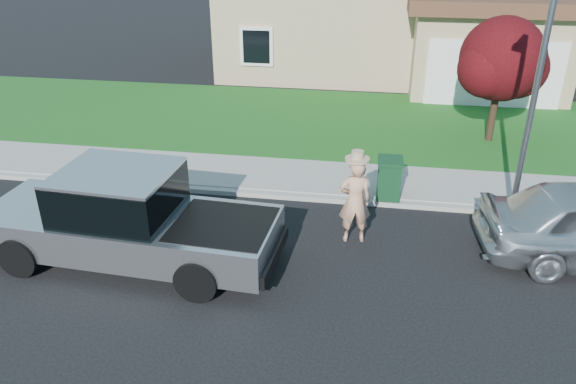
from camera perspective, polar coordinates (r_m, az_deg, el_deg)
The scene contains 9 objects.
ground at distance 11.30m, azimuth -5.22°, elevation -7.05°, with size 80.00×80.00×0.00m, color black.
curb at distance 13.57m, azimuth 1.80°, elevation -0.56°, with size 40.00×0.20×0.12m, color gray.
sidewalk at distance 14.55m, azimuth 2.36°, elevation 1.43°, with size 40.00×2.00×0.15m, color gray.
lawn at distance 18.71m, azimuth 4.05°, elevation 7.10°, with size 40.00×7.00×0.10m, color #154C19.
pickup_truck at distance 11.28m, azimuth -15.95°, elevation -2.76°, with size 5.99×2.44×1.93m.
woman at distance 11.57m, azimuth 6.82°, elevation -0.76°, with size 0.74×0.55×2.03m.
ornamental_tree at distance 17.42m, azimuth 20.99°, elevation 12.13°, with size 2.65×2.39×3.63m.
trash_bin at distance 13.43m, azimuth 10.24°, elevation 1.43°, with size 0.59×0.68×0.96m.
street_lamp at distance 12.60m, azimuth 23.99°, elevation 10.36°, with size 0.47×0.72×5.62m.
Camera 1 is at (2.49, -9.11, 6.20)m, focal length 35.00 mm.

